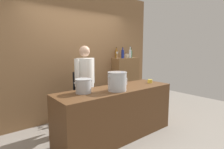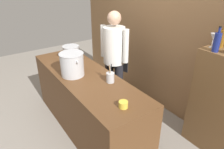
% 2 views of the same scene
% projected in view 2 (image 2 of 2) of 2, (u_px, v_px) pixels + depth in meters
% --- Properties ---
extents(ground_plane, '(8.00, 8.00, 0.00)m').
position_uv_depth(ground_plane, '(89.00, 127.00, 3.26)').
color(ground_plane, gray).
extents(brick_back_panel, '(4.40, 0.10, 3.00)m').
position_uv_depth(brick_back_panel, '(162.00, 19.00, 3.30)').
color(brick_back_panel, olive).
rests_on(brick_back_panel, ground_plane).
extents(prep_counter, '(2.23, 0.70, 0.90)m').
position_uv_depth(prep_counter, '(87.00, 103.00, 3.06)').
color(prep_counter, brown).
rests_on(prep_counter, ground_plane).
extents(bar_cabinet, '(0.76, 0.32, 1.36)m').
position_uv_depth(bar_cabinet, '(222.00, 106.00, 2.58)').
color(bar_cabinet, brown).
rests_on(bar_cabinet, ground_plane).
extents(chef, '(0.51, 0.40, 1.66)m').
position_uv_depth(chef, '(114.00, 55.00, 3.36)').
color(chef, black).
rests_on(chef, ground_plane).
extents(stockpot_large, '(0.38, 0.33, 0.32)m').
position_uv_depth(stockpot_large, '(72.00, 64.00, 2.80)').
color(stockpot_large, '#B7BABF').
rests_on(stockpot_large, prep_counter).
extents(stockpot_small, '(0.32, 0.26, 0.23)m').
position_uv_depth(stockpot_small, '(71.00, 53.00, 3.31)').
color(stockpot_small, '#B7BABF').
rests_on(stockpot_small, prep_counter).
extents(utensil_crock, '(0.10, 0.10, 0.27)m').
position_uv_depth(utensil_crock, '(110.00, 77.00, 2.65)').
color(utensil_crock, '#B7BABF').
rests_on(utensil_crock, prep_counter).
extents(butter_jar, '(0.10, 0.10, 0.07)m').
position_uv_depth(butter_jar, '(123.00, 104.00, 2.18)').
color(butter_jar, yellow).
rests_on(butter_jar, prep_counter).
extents(wine_bottle_amber, '(0.07, 0.07, 0.29)m').
position_uv_depth(wine_bottle_amber, '(222.00, 38.00, 2.46)').
color(wine_bottle_amber, '#8C5919').
rests_on(wine_bottle_amber, bar_cabinet).
extents(wine_bottle_cobalt, '(0.08, 0.08, 0.29)m').
position_uv_depth(wine_bottle_cobalt, '(217.00, 42.00, 2.33)').
color(wine_bottle_cobalt, navy).
rests_on(wine_bottle_cobalt, bar_cabinet).
extents(wine_glass_tall, '(0.07, 0.07, 0.17)m').
position_uv_depth(wine_glass_tall, '(213.00, 37.00, 2.45)').
color(wine_glass_tall, silver).
rests_on(wine_glass_tall, bar_cabinet).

